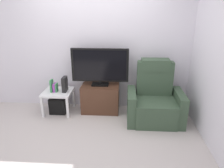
# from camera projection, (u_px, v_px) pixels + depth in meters

# --- Properties ---
(ground_plane) EXTENTS (6.40, 6.40, 0.00)m
(ground_plane) POSITION_uv_depth(u_px,v_px,m) (87.00, 134.00, 3.45)
(ground_plane) COLOR #BCB2AD
(wall_back) EXTENTS (6.40, 0.06, 2.60)m
(wall_back) POSITION_uv_depth(u_px,v_px,m) (94.00, 43.00, 4.06)
(wall_back) COLOR silver
(wall_back) RESTS_ON ground
(wall_side) EXTENTS (0.06, 4.48, 2.60)m
(wall_side) POSITION_uv_depth(u_px,v_px,m) (219.00, 58.00, 2.89)
(wall_side) COLOR silver
(wall_side) RESTS_ON ground
(tv_stand) EXTENTS (0.72, 0.44, 0.54)m
(tv_stand) POSITION_uv_depth(u_px,v_px,m) (100.00, 98.00, 4.14)
(tv_stand) COLOR #4C2D1E
(tv_stand) RESTS_ON ground
(television) EXTENTS (1.07, 0.20, 0.71)m
(television) POSITION_uv_depth(u_px,v_px,m) (100.00, 66.00, 3.94)
(television) COLOR black
(television) RESTS_ON tv_stand
(recliner_armchair) EXTENTS (0.98, 0.78, 1.08)m
(recliner_armchair) POSITION_uv_depth(u_px,v_px,m) (155.00, 100.00, 3.80)
(recliner_armchair) COLOR #384C38
(recliner_armchair) RESTS_ON ground
(side_table) EXTENTS (0.54, 0.54, 0.44)m
(side_table) POSITION_uv_depth(u_px,v_px,m) (58.00, 94.00, 4.07)
(side_table) COLOR white
(side_table) RESTS_ON ground
(subwoofer_box) EXTENTS (0.31, 0.31, 0.31)m
(subwoofer_box) POSITION_uv_depth(u_px,v_px,m) (59.00, 104.00, 4.14)
(subwoofer_box) COLOR black
(subwoofer_box) RESTS_ON ground
(book_leftmost) EXTENTS (0.03, 0.13, 0.23)m
(book_leftmost) POSITION_uv_depth(u_px,v_px,m) (52.00, 86.00, 3.99)
(book_leftmost) COLOR #388C4C
(book_leftmost) RESTS_ON side_table
(book_middle) EXTENTS (0.05, 0.12, 0.16)m
(book_middle) POSITION_uv_depth(u_px,v_px,m) (55.00, 88.00, 4.00)
(book_middle) COLOR purple
(book_middle) RESTS_ON side_table
(book_rightmost) EXTENTS (0.04, 0.12, 0.16)m
(book_rightmost) POSITION_uv_depth(u_px,v_px,m) (56.00, 88.00, 4.00)
(book_rightmost) COLOR #388C4C
(book_rightmost) RESTS_ON side_table
(game_console) EXTENTS (0.07, 0.20, 0.28)m
(game_console) POSITION_uv_depth(u_px,v_px,m) (65.00, 84.00, 4.00)
(game_console) COLOR black
(game_console) RESTS_ON side_table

